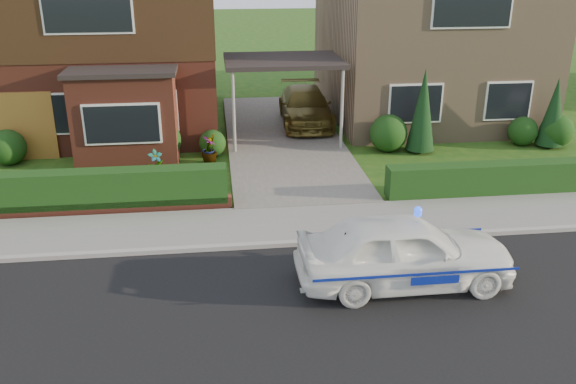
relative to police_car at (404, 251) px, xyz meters
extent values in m
plane|color=#1E4A13|center=(-1.21, -1.20, -0.71)|extent=(120.00, 120.00, 0.00)
cube|color=black|center=(-1.21, -1.20, -0.71)|extent=(60.00, 6.00, 0.02)
cube|color=#9E9993|center=(-1.21, 1.85, -0.65)|extent=(60.00, 0.16, 0.12)
cube|color=slate|center=(-1.21, 2.90, -0.66)|extent=(60.00, 2.00, 0.10)
cube|color=#666059|center=(-1.21, 9.80, -0.65)|extent=(3.80, 12.00, 0.12)
cube|color=brown|center=(-7.01, 12.80, 2.19)|extent=(7.20, 8.00, 5.80)
cube|color=white|center=(-8.59, 8.78, 0.69)|extent=(1.80, 0.08, 1.30)
cube|color=white|center=(-5.42, 8.78, 0.69)|extent=(1.60, 0.08, 1.30)
cube|color=white|center=(-7.01, 8.78, 3.69)|extent=(2.60, 0.08, 1.30)
cube|color=black|center=(-7.01, 12.80, 3.64)|extent=(7.26, 8.06, 2.90)
cube|color=brown|center=(-6.14, 8.10, 0.64)|extent=(3.00, 1.40, 2.70)
cube|color=black|center=(-6.14, 8.10, 2.06)|extent=(3.20, 1.60, 0.14)
cube|color=#9B7D5F|center=(4.59, 12.80, 2.19)|extent=(7.20, 8.00, 5.80)
cube|color=white|center=(3.01, 8.78, 0.69)|extent=(1.80, 0.08, 1.30)
cube|color=white|center=(6.18, 8.78, 0.69)|extent=(1.60, 0.08, 1.30)
cube|color=white|center=(4.59, 8.78, 3.69)|extent=(2.60, 0.08, 1.30)
cube|color=black|center=(-1.21, 9.80, 1.99)|extent=(3.80, 3.00, 0.14)
cylinder|color=gray|center=(-2.91, 8.40, 0.64)|extent=(0.10, 0.10, 2.70)
cylinder|color=gray|center=(0.49, 8.40, 0.64)|extent=(0.10, 0.10, 2.70)
cube|color=#905E1F|center=(-9.46, 8.76, 0.34)|extent=(2.20, 0.10, 2.10)
cube|color=brown|center=(-7.01, 4.10, -0.53)|extent=(7.70, 0.25, 0.36)
cube|color=black|center=(-7.01, 4.25, -0.71)|extent=(7.50, 0.55, 0.90)
cube|color=black|center=(4.59, 4.15, -0.71)|extent=(7.50, 0.55, 0.80)
sphere|color=black|center=(-9.71, 8.30, -0.17)|extent=(1.08, 1.08, 1.08)
sphere|color=black|center=(-5.21, 8.10, -0.05)|extent=(1.32, 1.32, 1.32)
sphere|color=black|center=(-3.61, 8.40, -0.29)|extent=(0.84, 0.84, 0.84)
sphere|color=black|center=(1.99, 8.20, -0.11)|extent=(1.20, 1.20, 1.20)
sphere|color=black|center=(6.59, 8.30, -0.23)|extent=(0.96, 0.96, 0.96)
sphere|color=black|center=(7.59, 8.00, -0.17)|extent=(1.08, 1.08, 1.08)
cone|color=black|center=(2.99, 8.00, 0.59)|extent=(0.90, 0.90, 2.60)
cone|color=black|center=(7.39, 8.00, 0.39)|extent=(0.90, 0.90, 2.20)
imported|color=white|center=(0.00, 0.00, 0.00)|extent=(1.68, 4.15, 1.41)
sphere|color=#193FF2|center=(0.21, 0.00, 0.79)|extent=(0.17, 0.17, 0.17)
cube|color=navy|center=(0.00, -0.84, -0.06)|extent=(3.81, 0.02, 0.05)
cube|color=navy|center=(0.00, 0.84, -0.06)|extent=(3.81, 0.01, 0.05)
ellipsoid|color=black|center=(-1.16, -0.10, 0.28)|extent=(0.22, 0.17, 0.21)
sphere|color=white|center=(-1.14, -0.16, 0.27)|extent=(0.11, 0.11, 0.11)
sphere|color=black|center=(-1.14, -0.12, 0.42)|extent=(0.13, 0.13, 0.13)
cone|color=black|center=(-1.18, -0.11, 0.48)|extent=(0.04, 0.04, 0.05)
cone|color=black|center=(-1.09, -0.11, 0.48)|extent=(0.04, 0.04, 0.05)
imported|color=brown|center=(-0.21, 11.44, 0.05)|extent=(1.95, 4.43, 1.26)
imported|color=gray|center=(-5.21, 6.61, -0.31)|extent=(0.50, 0.43, 0.80)
imported|color=gray|center=(-3.71, 7.80, -0.28)|extent=(0.60, 0.56, 0.86)
imported|color=gray|center=(-3.71, 7.64, -0.29)|extent=(0.50, 0.50, 0.84)
camera|label=1|loc=(-3.45, -10.03, 5.38)|focal=38.00mm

